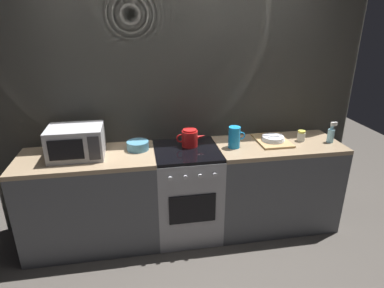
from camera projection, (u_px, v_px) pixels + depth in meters
ground_plane at (187, 230)px, 3.33m from camera, size 8.00×8.00×0.00m
back_wall at (181, 109)px, 3.18m from camera, size 3.60×0.05×2.40m
counter_left at (91, 201)px, 3.02m from camera, size 1.20×0.60×0.90m
stove_unit at (187, 192)px, 3.17m from camera, size 0.60×0.63×0.90m
counter_right at (274, 184)px, 3.31m from camera, size 1.20×0.60×0.90m
microwave at (76, 142)px, 2.80m from camera, size 0.46×0.35×0.27m
kettle at (190, 138)px, 3.05m from camera, size 0.28×0.15×0.17m
mixing_bowl at (138, 145)px, 2.98m from camera, size 0.20×0.20×0.08m
pitcher at (234, 137)px, 3.01m from camera, size 0.16×0.11×0.20m
dish_pile at (272, 140)px, 3.17m from camera, size 0.30×0.40×0.07m
spice_jar at (301, 136)px, 3.19m from camera, size 0.08×0.08×0.10m
spray_bottle at (331, 134)px, 3.14m from camera, size 0.08×0.06×0.20m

